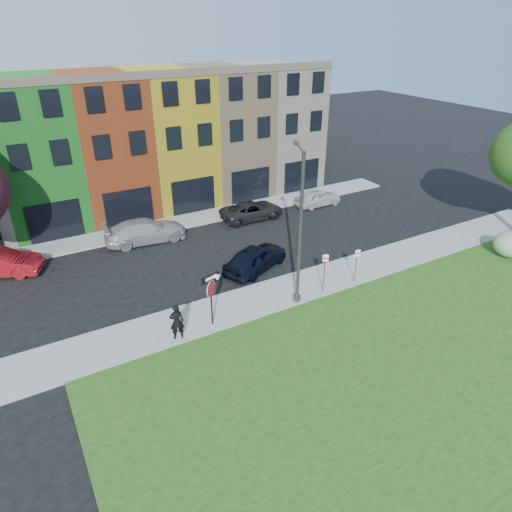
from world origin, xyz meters
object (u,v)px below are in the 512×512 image
street_lamp (299,229)px  stop_sign (211,289)px  man (177,322)px  sedan_near (255,258)px

street_lamp → stop_sign: bearing=-156.5°
stop_sign → man: bearing=168.8°
sedan_near → street_lamp: street_lamp is taller
sedan_near → street_lamp: bearing=160.2°
sedan_near → street_lamp: size_ratio=0.61×
man → sedan_near: bearing=-134.6°
stop_sign → street_lamp: (4.91, -0.10, 2.07)m
stop_sign → man: 2.20m
stop_sign → street_lamp: size_ratio=0.35×
street_lamp → man: bearing=-154.4°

